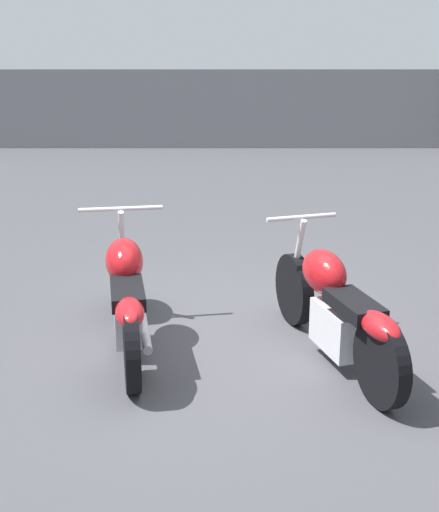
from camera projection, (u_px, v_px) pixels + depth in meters
ground_plane at (220, 341)px, 5.75m from camera, size 60.00×60.00×0.00m
fence_back at (219, 109)px, 15.09m from camera, size 40.00×0.04×1.64m
motorcycle_slot_2 at (127, 296)px, 5.51m from camera, size 0.70×2.07×0.99m
motorcycle_slot_3 at (335, 308)px, 5.29m from camera, size 0.84×2.02×0.98m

